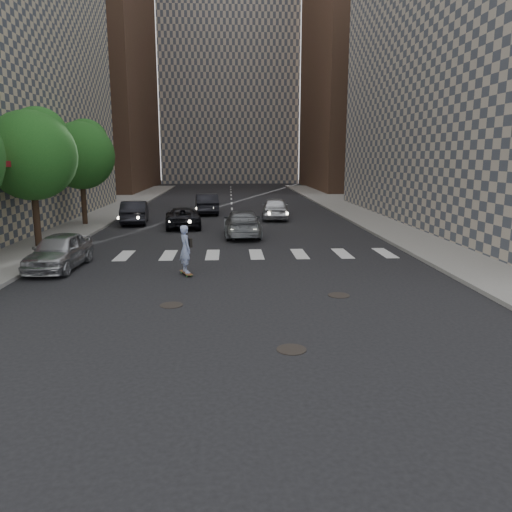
{
  "coord_description": "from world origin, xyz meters",
  "views": [
    {
      "loc": [
        -0.21,
        -13.41,
        4.45
      ],
      "look_at": [
        0.62,
        2.18,
        1.3
      ],
      "focal_mm": 35.0,
      "sensor_mm": 36.0,
      "label": 1
    }
  ],
  "objects_px": {
    "traffic_car_b": "(242,223)",
    "tree_c": "(82,152)",
    "traffic_car_e": "(207,204)",
    "traffic_car_d": "(275,208)",
    "silver_sedan": "(59,251)",
    "skateboarder": "(186,249)",
    "tree_b": "(33,151)",
    "traffic_car_c": "(183,217)",
    "traffic_car_a": "(135,212)"
  },
  "relations": [
    {
      "from": "tree_b",
      "to": "tree_c",
      "type": "height_order",
      "value": "same"
    },
    {
      "from": "silver_sedan",
      "to": "traffic_car_c",
      "type": "bearing_deg",
      "value": 74.57
    },
    {
      "from": "silver_sedan",
      "to": "traffic_car_b",
      "type": "height_order",
      "value": "traffic_car_b"
    },
    {
      "from": "traffic_car_a",
      "to": "traffic_car_d",
      "type": "xyz_separation_m",
      "value": [
        9.54,
        1.88,
        0.03
      ]
    },
    {
      "from": "traffic_car_e",
      "to": "traffic_car_d",
      "type": "bearing_deg",
      "value": 139.0
    },
    {
      "from": "traffic_car_c",
      "to": "silver_sedan",
      "type": "bearing_deg",
      "value": 65.15
    },
    {
      "from": "traffic_car_a",
      "to": "traffic_car_b",
      "type": "bearing_deg",
      "value": 134.48
    },
    {
      "from": "traffic_car_e",
      "to": "skateboarder",
      "type": "bearing_deg",
      "value": 84.88
    },
    {
      "from": "traffic_car_b",
      "to": "skateboarder",
      "type": "bearing_deg",
      "value": 74.19
    },
    {
      "from": "silver_sedan",
      "to": "traffic_car_d",
      "type": "relative_size",
      "value": 0.91
    },
    {
      "from": "silver_sedan",
      "to": "traffic_car_e",
      "type": "xyz_separation_m",
      "value": [
        5.02,
        19.03,
        0.06
      ]
    },
    {
      "from": "silver_sedan",
      "to": "traffic_car_b",
      "type": "xyz_separation_m",
      "value": [
        7.5,
        7.87,
        0.0
      ]
    },
    {
      "from": "tree_c",
      "to": "traffic_car_b",
      "type": "distance_m",
      "value": 11.73
    },
    {
      "from": "tree_c",
      "to": "skateboarder",
      "type": "distance_m",
      "value": 16.33
    },
    {
      "from": "silver_sedan",
      "to": "traffic_car_b",
      "type": "distance_m",
      "value": 10.87
    },
    {
      "from": "traffic_car_d",
      "to": "traffic_car_b",
      "type": "bearing_deg",
      "value": 76.21
    },
    {
      "from": "skateboarder",
      "to": "traffic_car_c",
      "type": "xyz_separation_m",
      "value": [
        -1.27,
        12.86,
        -0.36
      ]
    },
    {
      "from": "silver_sedan",
      "to": "traffic_car_e",
      "type": "distance_m",
      "value": 19.68
    },
    {
      "from": "tree_c",
      "to": "traffic_car_b",
      "type": "relative_size",
      "value": 1.33
    },
    {
      "from": "traffic_car_b",
      "to": "traffic_car_e",
      "type": "height_order",
      "value": "traffic_car_e"
    },
    {
      "from": "traffic_car_d",
      "to": "traffic_car_e",
      "type": "xyz_separation_m",
      "value": [
        -5.03,
        3.6,
        -0.01
      ]
    },
    {
      "from": "traffic_car_e",
      "to": "tree_c",
      "type": "bearing_deg",
      "value": 34.91
    },
    {
      "from": "traffic_car_a",
      "to": "tree_c",
      "type": "bearing_deg",
      "value": 9.81
    },
    {
      "from": "traffic_car_b",
      "to": "tree_c",
      "type": "bearing_deg",
      "value": -27.11
    },
    {
      "from": "traffic_car_e",
      "to": "silver_sedan",
      "type": "bearing_deg",
      "value": 69.81
    },
    {
      "from": "tree_c",
      "to": "silver_sedan",
      "type": "height_order",
      "value": "tree_c"
    },
    {
      "from": "tree_b",
      "to": "traffic_car_c",
      "type": "xyz_separation_m",
      "value": [
        6.3,
        6.86,
        -4.01
      ]
    },
    {
      "from": "tree_b",
      "to": "traffic_car_d",
      "type": "height_order",
      "value": "tree_b"
    },
    {
      "from": "traffic_car_a",
      "to": "skateboarder",
      "type": "bearing_deg",
      "value": 100.8
    },
    {
      "from": "skateboarder",
      "to": "traffic_car_b",
      "type": "relative_size",
      "value": 0.38
    },
    {
      "from": "skateboarder",
      "to": "traffic_car_b",
      "type": "height_order",
      "value": "skateboarder"
    },
    {
      "from": "tree_c",
      "to": "traffic_car_a",
      "type": "bearing_deg",
      "value": 16.29
    },
    {
      "from": "tree_b",
      "to": "traffic_car_c",
      "type": "distance_m",
      "value": 10.14
    },
    {
      "from": "silver_sedan",
      "to": "tree_c",
      "type": "bearing_deg",
      "value": 103.95
    },
    {
      "from": "tree_c",
      "to": "traffic_car_d",
      "type": "distance_m",
      "value": 13.37
    },
    {
      "from": "tree_b",
      "to": "skateboarder",
      "type": "bearing_deg",
      "value": -38.38
    },
    {
      "from": "silver_sedan",
      "to": "skateboarder",
      "type": "bearing_deg",
      "value": -11.39
    },
    {
      "from": "traffic_car_b",
      "to": "traffic_car_c",
      "type": "distance_m",
      "value": 5.18
    },
    {
      "from": "traffic_car_d",
      "to": "traffic_car_e",
      "type": "bearing_deg",
      "value": -30.77
    },
    {
      "from": "tree_b",
      "to": "traffic_car_a",
      "type": "xyz_separation_m",
      "value": [
        2.95,
        8.86,
        -3.89
      ]
    },
    {
      "from": "traffic_car_a",
      "to": "traffic_car_b",
      "type": "height_order",
      "value": "traffic_car_a"
    },
    {
      "from": "skateboarder",
      "to": "traffic_car_a",
      "type": "distance_m",
      "value": 15.57
    },
    {
      "from": "traffic_car_d",
      "to": "traffic_car_e",
      "type": "relative_size",
      "value": 0.98
    },
    {
      "from": "silver_sedan",
      "to": "traffic_car_b",
      "type": "bearing_deg",
      "value": 49.39
    },
    {
      "from": "tree_b",
      "to": "traffic_car_a",
      "type": "height_order",
      "value": "tree_b"
    },
    {
      "from": "skateboarder",
      "to": "traffic_car_b",
      "type": "distance_m",
      "value": 9.49
    },
    {
      "from": "tree_c",
      "to": "tree_b",
      "type": "bearing_deg",
      "value": -90.0
    },
    {
      "from": "tree_b",
      "to": "traffic_car_a",
      "type": "relative_size",
      "value": 1.43
    },
    {
      "from": "traffic_car_e",
      "to": "traffic_car_a",
      "type": "bearing_deg",
      "value": 45.08
    },
    {
      "from": "skateboarder",
      "to": "traffic_car_c",
      "type": "distance_m",
      "value": 12.93
    }
  ]
}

